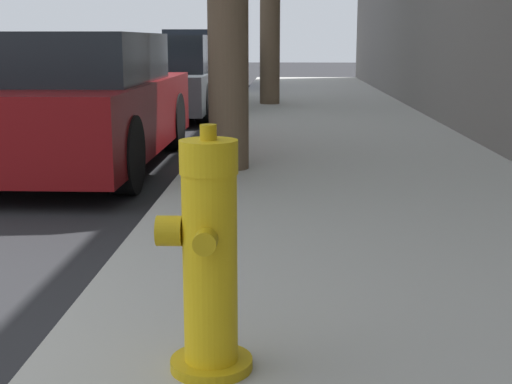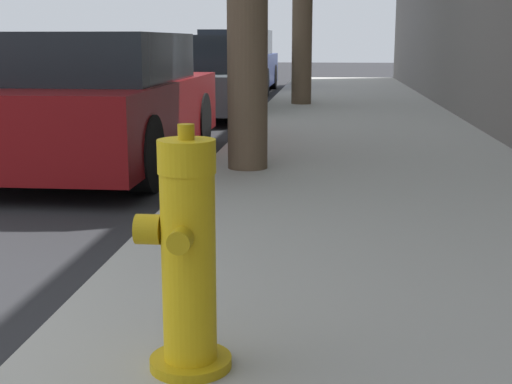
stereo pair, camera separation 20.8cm
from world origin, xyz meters
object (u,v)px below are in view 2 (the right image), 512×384
at_px(parked_car_near, 94,102).
at_px(parked_car_mid, 199,77).
at_px(fire_hydrant, 188,260).
at_px(parked_car_far, 238,63).

xyz_separation_m(parked_car_near, parked_car_mid, (0.10, 5.25, -0.01)).
bearing_deg(fire_hydrant, parked_car_far, 96.73).
distance_m(fire_hydrant, parked_car_far, 15.53).
bearing_deg(fire_hydrant, parked_car_mid, 100.14).
height_order(parked_car_near, parked_car_mid, parked_car_mid).
bearing_deg(fire_hydrant, parked_car_near, 111.79).
height_order(fire_hydrant, parked_car_far, parked_car_far).
xyz_separation_m(fire_hydrant, parked_car_far, (-1.82, 15.42, 0.17)).
height_order(fire_hydrant, parked_car_mid, parked_car_mid).
bearing_deg(parked_car_far, parked_car_near, -90.33).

